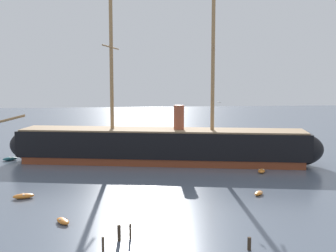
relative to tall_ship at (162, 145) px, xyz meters
name	(u,v)px	position (x,y,z in m)	size (l,w,h in m)	color
tall_ship	(162,145)	(0.00, 0.00, 0.00)	(66.10, 20.72, 32.19)	brown
dinghy_foreground_left	(63,221)	(-15.09, -33.68, -3.16)	(2.18, 2.67, 0.58)	orange
dinghy_mid_left	(24,196)	(-21.73, -22.45, -3.11)	(3.09, 1.89, 0.68)	orange
dinghy_mid_right	(259,193)	(11.36, -24.62, -3.19)	(2.09, 2.37, 0.53)	orange
dinghy_alongside_stern	(261,171)	(16.52, -10.68, -3.13)	(2.15, 2.96, 0.64)	orange
dinghy_far_left	(10,159)	(-30.03, 6.18, -3.11)	(3.16, 2.54, 0.69)	#236670
dinghy_far_right	(292,154)	(28.83, 5.32, -3.24)	(1.89, 1.09, 0.42)	#1E284C
mooring_piling_nearest	(119,233)	(-8.67, -39.91, -2.61)	(0.40, 0.40, 1.68)	#382B1E
mooring_piling_left_pair	(249,244)	(3.98, -43.84, -2.81)	(0.37, 0.37, 1.29)	#382B1E
mooring_piling_right_pair	(103,247)	(-10.21, -43.83, -2.48)	(0.26, 0.26, 1.96)	#4C3D2D
mooring_piling_midwater	(130,231)	(-7.50, -39.38, -2.65)	(0.29, 0.29, 1.60)	#4C3D2D
seagull_in_flight	(219,102)	(7.50, -15.86, 9.31)	(0.41, 1.38, 0.14)	silver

